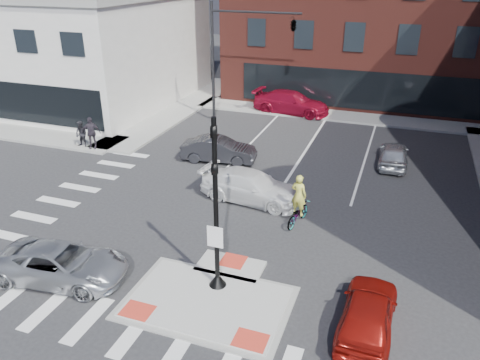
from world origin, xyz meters
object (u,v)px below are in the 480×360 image
at_px(white_pickup, 252,187).
at_px(bg_car_silver, 394,154).
at_px(pedestrian_b, 91,133).
at_px(silver_suv, 61,263).
at_px(bg_car_dark, 219,150).
at_px(bg_car_red, 291,103).
at_px(cyclist, 298,208).
at_px(pedestrian_a, 81,134).
at_px(red_sedan, 368,313).

xyz_separation_m(white_pickup, bg_car_silver, (6.00, 6.69, -0.06)).
xyz_separation_m(white_pickup, pedestrian_b, (-11.00, 2.98, 0.40)).
height_order(white_pickup, bg_car_silver, white_pickup).
bearing_deg(silver_suv, bg_car_dark, -12.26).
distance_m(bg_car_red, pedestrian_b, 14.77).
bearing_deg(cyclist, pedestrian_a, -4.64).
height_order(white_pickup, pedestrian_b, pedestrian_b).
xyz_separation_m(cyclist, pedestrian_a, (-14.25, 4.39, 0.17)).
xyz_separation_m(bg_car_silver, bg_car_red, (-7.74, 7.79, 0.17)).
distance_m(white_pickup, pedestrian_a, 12.08).
relative_size(bg_car_red, pedestrian_a, 3.60).
bearing_deg(bg_car_silver, bg_car_dark, 14.47).
xyz_separation_m(red_sedan, bg_car_silver, (-0.02, 13.71, -0.02)).
bearing_deg(bg_car_red, bg_car_silver, -129.57).
distance_m(silver_suv, bg_car_red, 22.65).
distance_m(bg_car_red, cyclist, 16.46).
relative_size(silver_suv, pedestrian_b, 2.44).
bearing_deg(white_pickup, bg_car_silver, -35.61).
bearing_deg(bg_car_silver, bg_car_red, -47.00).
bearing_deg(white_pickup, pedestrian_b, 81.15).
bearing_deg(silver_suv, cyclist, -53.37).
distance_m(bg_car_dark, bg_car_red, 10.61).
height_order(white_pickup, bg_car_red, bg_car_red).
distance_m(white_pickup, bg_car_silver, 8.98).
bearing_deg(cyclist, white_pickup, -16.52).
relative_size(red_sedan, cyclist, 1.71).
height_order(bg_car_silver, pedestrian_b, pedestrian_b).
relative_size(white_pickup, pedestrian_b, 2.55).
xyz_separation_m(bg_car_red, pedestrian_b, (-9.26, -11.50, 0.29)).
xyz_separation_m(white_pickup, bg_car_red, (-1.74, 14.48, 0.11)).
relative_size(red_sedan, white_pickup, 0.80).
xyz_separation_m(red_sedan, pedestrian_b, (-17.02, 10.00, 0.44)).
relative_size(white_pickup, cyclist, 2.14).
xyz_separation_m(silver_suv, bg_car_dark, (1.04, 12.00, 0.04)).
distance_m(red_sedan, bg_car_dark, 14.40).
bearing_deg(pedestrian_a, red_sedan, -26.12).
bearing_deg(bg_car_red, white_pickup, -167.53).
bearing_deg(cyclist, bg_car_red, -62.41).
relative_size(white_pickup, bg_car_silver, 1.28).
distance_m(cyclist, pedestrian_b, 14.25).
relative_size(bg_car_red, pedestrian_b, 2.95).
distance_m(red_sedan, bg_car_red, 22.86).
distance_m(cyclist, pedestrian_a, 14.91).
bearing_deg(white_pickup, cyclist, -112.70).
relative_size(silver_suv, white_pickup, 0.96).
relative_size(red_sedan, pedestrian_b, 2.04).
bearing_deg(pedestrian_b, pedestrian_a, 157.09).
height_order(bg_car_dark, pedestrian_b, pedestrian_b).
relative_size(bg_car_dark, bg_car_red, 0.74).
relative_size(bg_car_silver, pedestrian_b, 1.99).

